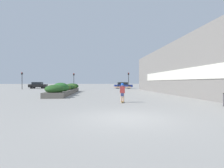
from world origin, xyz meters
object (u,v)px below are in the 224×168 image
object	(u,v)px
skateboard	(122,102)
car_center_right	(123,85)
car_leftmost	(164,85)
traffic_light_far_left	(22,78)
traffic_light_left	(74,78)
skateboarder	(122,90)
car_center_left	(38,85)
traffic_light_right	(129,78)

from	to	relation	value
skateboard	car_center_right	xyz separation A→B (m)	(4.52, 28.77, 0.71)
car_leftmost	traffic_light_far_left	distance (m)	33.60
car_leftmost	traffic_light_left	bearing A→B (deg)	105.77
skateboarder	car_center_left	size ratio (longest dim) A/B	0.34
skateboarder	car_center_left	distance (m)	33.51
traffic_light_left	skateboarder	bearing A→B (deg)	-75.26
car_center_right	traffic_light_left	world-z (taller)	traffic_light_left
skateboard	traffic_light_right	world-z (taller)	traffic_light_right
skateboard	car_center_left	bearing A→B (deg)	131.64
traffic_light_far_left	car_center_right	bearing A→B (deg)	9.46
car_center_left	traffic_light_left	distance (m)	10.04
skateboarder	car_center_right	size ratio (longest dim) A/B	0.31
traffic_light_left	skateboard	bearing A→B (deg)	-75.26
car_center_left	traffic_light_far_left	bearing A→B (deg)	-20.83
car_leftmost	traffic_light_left	size ratio (longest dim) A/B	1.37
car_leftmost	traffic_light_right	bearing A→B (deg)	122.96
skateboarder	traffic_light_right	bearing A→B (deg)	92.46
car_center_right	traffic_light_right	bearing A→B (deg)	7.73
car_leftmost	car_center_right	bearing A→B (deg)	103.74
car_center_right	traffic_light_far_left	world-z (taller)	traffic_light_far_left
car_center_left	traffic_light_left	xyz separation A→B (m)	(8.84, -4.52, 1.51)
car_center_left	car_center_right	bearing A→B (deg)	87.28
traffic_light_left	traffic_light_far_left	size ratio (longest dim) A/B	0.96
skateboard	car_center_left	world-z (taller)	car_center_left
traffic_light_far_left	traffic_light_right	bearing A→B (deg)	-1.41
skateboard	traffic_light_right	bearing A→B (deg)	92.46
skateboard	traffic_light_left	world-z (taller)	traffic_light_left
skateboard	traffic_light_left	distance (m)	26.15
car_center_right	traffic_light_right	xyz separation A→B (m)	(0.57, -4.17, 1.62)
skateboarder	traffic_light_left	world-z (taller)	traffic_light_left
skateboarder	car_leftmost	bearing A→B (deg)	77.59
traffic_light_far_left	car_center_left	bearing A→B (deg)	69.17
skateboard	car_center_left	distance (m)	33.51
car_center_left	traffic_light_right	bearing A→B (deg)	76.03
car_center_left	traffic_light_far_left	distance (m)	5.14
car_leftmost	traffic_light_left	distance (m)	23.30
skateboard	skateboarder	bearing A→B (deg)	-82.99
car_center_left	car_center_right	xyz separation A→B (m)	(19.99, -0.95, -0.02)
skateboarder	traffic_light_right	distance (m)	25.17
skateboard	car_center_left	xyz separation A→B (m)	(-15.47, 29.72, 0.72)
traffic_light_far_left	skateboard	bearing A→B (deg)	-55.62
skateboarder	traffic_light_far_left	world-z (taller)	traffic_light_far_left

